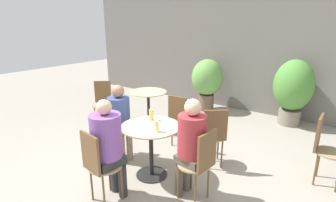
{
  "coord_description": "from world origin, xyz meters",
  "views": [
    {
      "loc": [
        1.95,
        -2.38,
        2.09
      ],
      "look_at": [
        -0.14,
        0.54,
        1.0
      ],
      "focal_mm": 28.0,
      "sensor_mm": 36.0,
      "label": 1
    }
  ],
  "objects_px": {
    "bistro_chair_3": "(324,144)",
    "bistro_chair_6": "(214,132)",
    "potted_plant_0": "(207,80)",
    "cafe_table_near": "(151,138)",
    "seated_person_1": "(108,142)",
    "bistro_chair_0": "(115,123)",
    "seated_person_2": "(191,141)",
    "cafe_table_far": "(148,101)",
    "bistro_chair_1": "(98,162)",
    "beer_glass_1": "(156,126)",
    "seated_person_0": "(120,116)",
    "potted_plant_1": "(293,88)",
    "beer_glass_0": "(151,115)",
    "bistro_chair_4": "(103,99)",
    "bistro_chair_5": "(180,116)",
    "bistro_chair_2": "(200,160)"
  },
  "relations": [
    {
      "from": "bistro_chair_3",
      "to": "bistro_chair_6",
      "type": "bearing_deg",
      "value": 111.54
    },
    {
      "from": "potted_plant_0",
      "to": "cafe_table_near",
      "type": "bearing_deg",
      "value": -76.43
    },
    {
      "from": "bistro_chair_6",
      "to": "seated_person_1",
      "type": "distance_m",
      "value": 1.56
    },
    {
      "from": "bistro_chair_0",
      "to": "seated_person_2",
      "type": "distance_m",
      "value": 1.53
    },
    {
      "from": "cafe_table_far",
      "to": "bistro_chair_6",
      "type": "xyz_separation_m",
      "value": [
        1.79,
        -0.68,
        0.0
      ]
    },
    {
      "from": "bistro_chair_1",
      "to": "potted_plant_0",
      "type": "relative_size",
      "value": 0.74
    },
    {
      "from": "seated_person_2",
      "to": "beer_glass_1",
      "type": "bearing_deg",
      "value": -80.15
    },
    {
      "from": "bistro_chair_0",
      "to": "beer_glass_1",
      "type": "relative_size",
      "value": 6.48
    },
    {
      "from": "bistro_chair_3",
      "to": "seated_person_1",
      "type": "distance_m",
      "value": 2.78
    },
    {
      "from": "cafe_table_far",
      "to": "seated_person_0",
      "type": "xyz_separation_m",
      "value": [
        0.51,
        -1.29,
        0.17
      ]
    },
    {
      "from": "potted_plant_1",
      "to": "potted_plant_0",
      "type": "bearing_deg",
      "value": -174.69
    },
    {
      "from": "cafe_table_near",
      "to": "beer_glass_0",
      "type": "height_order",
      "value": "beer_glass_0"
    },
    {
      "from": "bistro_chair_0",
      "to": "bistro_chair_4",
      "type": "xyz_separation_m",
      "value": [
        -1.19,
        0.79,
        0.0
      ]
    },
    {
      "from": "bistro_chair_3",
      "to": "seated_person_2",
      "type": "relative_size",
      "value": 0.73
    },
    {
      "from": "potted_plant_1",
      "to": "bistro_chair_3",
      "type": "bearing_deg",
      "value": -68.42
    },
    {
      "from": "bistro_chair_5",
      "to": "seated_person_0",
      "type": "relative_size",
      "value": 0.77
    },
    {
      "from": "bistro_chair_0",
      "to": "bistro_chair_1",
      "type": "height_order",
      "value": "same"
    },
    {
      "from": "cafe_table_near",
      "to": "beer_glass_0",
      "type": "relative_size",
      "value": 5.1
    },
    {
      "from": "bistro_chair_2",
      "to": "beer_glass_1",
      "type": "height_order",
      "value": "bistro_chair_2"
    },
    {
      "from": "bistro_chair_0",
      "to": "bistro_chair_3",
      "type": "xyz_separation_m",
      "value": [
        2.77,
        1.09,
        0.0
      ]
    },
    {
      "from": "bistro_chair_2",
      "to": "seated_person_1",
      "type": "xyz_separation_m",
      "value": [
        -0.92,
        -0.57,
        0.19
      ]
    },
    {
      "from": "bistro_chair_3",
      "to": "potted_plant_1",
      "type": "xyz_separation_m",
      "value": [
        -0.8,
        2.02,
        0.23
      ]
    },
    {
      "from": "bistro_chair_2",
      "to": "beer_glass_0",
      "type": "relative_size",
      "value": 5.87
    },
    {
      "from": "beer_glass_1",
      "to": "potted_plant_0",
      "type": "distance_m",
      "value": 3.29
    },
    {
      "from": "cafe_table_far",
      "to": "bistro_chair_5",
      "type": "bearing_deg",
      "value": -21.46
    },
    {
      "from": "bistro_chair_5",
      "to": "potted_plant_0",
      "type": "distance_m",
      "value": 2.15
    },
    {
      "from": "bistro_chair_3",
      "to": "bistro_chair_2",
      "type": "bearing_deg",
      "value": 140.61
    },
    {
      "from": "cafe_table_near",
      "to": "potted_plant_1",
      "type": "bearing_deg",
      "value": 70.41
    },
    {
      "from": "cafe_table_far",
      "to": "seated_person_1",
      "type": "xyz_separation_m",
      "value": [
        1.1,
        -2.06,
        0.2
      ]
    },
    {
      "from": "potted_plant_1",
      "to": "bistro_chair_6",
      "type": "bearing_deg",
      "value": -102.19
    },
    {
      "from": "bistro_chair_0",
      "to": "potted_plant_1",
      "type": "relative_size",
      "value": 0.67
    },
    {
      "from": "bistro_chair_5",
      "to": "bistro_chair_6",
      "type": "relative_size",
      "value": 1.0
    },
    {
      "from": "bistro_chair_2",
      "to": "seated_person_0",
      "type": "distance_m",
      "value": 1.53
    },
    {
      "from": "bistro_chair_0",
      "to": "beer_glass_1",
      "type": "bearing_deg",
      "value": -94.73
    },
    {
      "from": "bistro_chair_5",
      "to": "bistro_chair_4",
      "type": "bearing_deg",
      "value": -2.55
    },
    {
      "from": "seated_person_2",
      "to": "bistro_chair_3",
      "type": "bearing_deg",
      "value": 143.02
    },
    {
      "from": "potted_plant_0",
      "to": "bistro_chair_1",
      "type": "bearing_deg",
      "value": -80.82
    },
    {
      "from": "bistro_chair_3",
      "to": "seated_person_0",
      "type": "bearing_deg",
      "value": 114.04
    },
    {
      "from": "beer_glass_0",
      "to": "beer_glass_1",
      "type": "xyz_separation_m",
      "value": [
        0.31,
        -0.28,
        -0.01
      ]
    },
    {
      "from": "cafe_table_near",
      "to": "bistro_chair_0",
      "type": "relative_size",
      "value": 0.87
    },
    {
      "from": "bistro_chair_3",
      "to": "beer_glass_1",
      "type": "bearing_deg",
      "value": 127.74
    },
    {
      "from": "seated_person_1",
      "to": "beer_glass_0",
      "type": "distance_m",
      "value": 0.86
    },
    {
      "from": "seated_person_2",
      "to": "bistro_chair_5",
      "type": "bearing_deg",
      "value": -133.93
    },
    {
      "from": "bistro_chair_3",
      "to": "potted_plant_0",
      "type": "xyz_separation_m",
      "value": [
        -2.68,
        1.85,
        0.2
      ]
    },
    {
      "from": "potted_plant_0",
      "to": "bistro_chair_4",
      "type": "bearing_deg",
      "value": -120.89
    },
    {
      "from": "bistro_chair_5",
      "to": "bistro_chair_6",
      "type": "distance_m",
      "value": 0.82
    },
    {
      "from": "bistro_chair_2",
      "to": "bistro_chair_5",
      "type": "xyz_separation_m",
      "value": [
        -1.0,
        1.09,
        0.0
      ]
    },
    {
      "from": "seated_person_1",
      "to": "bistro_chair_3",
      "type": "bearing_deg",
      "value": -129.8
    },
    {
      "from": "beer_glass_1",
      "to": "seated_person_2",
      "type": "bearing_deg",
      "value": 2.37
    },
    {
      "from": "bistro_chair_2",
      "to": "bistro_chair_6",
      "type": "xyz_separation_m",
      "value": [
        -0.23,
        0.81,
        0.0
      ]
    }
  ]
}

